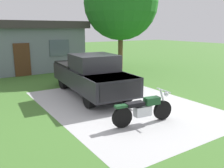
% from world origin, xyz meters
% --- Properties ---
extents(ground_plane, '(80.00, 80.00, 0.00)m').
position_xyz_m(ground_plane, '(0.00, 0.00, 0.00)').
color(ground_plane, '#44742E').
extents(driveway_pad, '(5.64, 7.96, 0.01)m').
position_xyz_m(driveway_pad, '(0.00, 0.00, 0.00)').
color(driveway_pad, '#B7B7B7').
rests_on(driveway_pad, ground).
extents(motorcycle, '(2.21, 0.70, 1.09)m').
position_xyz_m(motorcycle, '(-0.52, -1.98, 0.47)').
color(motorcycle, black).
rests_on(motorcycle, ground).
extents(pickup_truck, '(2.48, 5.77, 1.90)m').
position_xyz_m(pickup_truck, '(-0.29, 2.14, 0.95)').
color(pickup_truck, black).
rests_on(pickup_truck, ground).
extents(shade_tree, '(5.38, 5.38, 7.51)m').
position_xyz_m(shade_tree, '(5.08, 7.42, 4.81)').
color(shade_tree, brown).
rests_on(shade_tree, ground).
extents(neighbor_house, '(9.60, 5.60, 3.50)m').
position_xyz_m(neighbor_house, '(-1.92, 10.85, 1.79)').
color(neighbor_house, slate).
rests_on(neighbor_house, ground).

